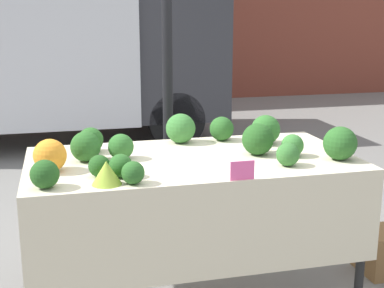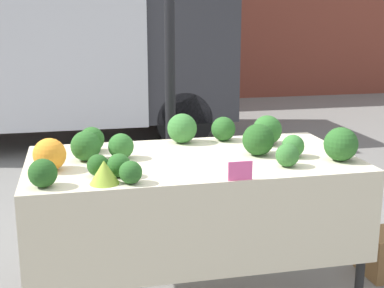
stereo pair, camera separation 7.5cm
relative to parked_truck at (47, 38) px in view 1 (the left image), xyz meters
The scene contains 20 objects.
tent_pole 3.97m from the parked_truck, 77.82° to the right, with size 0.07×0.07×2.54m.
parked_truck is the anchor object (origin of this frame).
market_table 4.75m from the parked_truck, 79.78° to the right, with size 1.86×0.97×0.89m.
orange_cauliflower 4.67m from the parked_truck, 89.34° to the right, with size 0.17×0.17×0.17m.
romanesco_head 4.97m from the parked_truck, 86.32° to the right, with size 0.15×0.15×0.12m.
broccoli_head_0 5.04m from the parked_truck, 75.06° to the right, with size 0.13×0.13×0.13m.
broccoli_head_1 5.01m from the parked_truck, 84.92° to the right, with size 0.11×0.11×0.11m.
broccoli_head_2 4.88m from the parked_truck, 85.32° to the right, with size 0.12×0.12×0.12m.
broccoli_head_3 4.95m from the parked_truck, 89.63° to the right, with size 0.14×0.14×0.14m.
broccoli_head_4 4.37m from the parked_truck, 75.00° to the right, with size 0.16×0.16×0.16m.
broccoli_head_5 4.90m from the parked_truck, 73.30° to the right, with size 0.13×0.13×0.13m.
broccoli_head_6 4.30m from the parked_truck, 78.52° to the right, with size 0.19×0.19×0.19m.
broccoli_head_7 4.77m from the parked_truck, 75.10° to the right, with size 0.19×0.19×0.19m.
broccoli_head_8 4.84m from the parked_truck, 86.49° to the right, with size 0.11×0.11×0.11m.
broccoli_head_9 4.54m from the parked_truck, 84.43° to the right, with size 0.15×0.15×0.15m.
broccoli_head_10 5.09m from the parked_truck, 71.26° to the right, with size 0.19×0.19×0.19m.
broccoli_head_11 4.33m from the parked_truck, 86.23° to the right, with size 0.15×0.15×0.15m.
broccoli_head_12 4.52m from the parked_truck, 86.90° to the right, with size 0.17×0.17×0.17m.
broccoli_head_13 4.58m from the parked_truck, 72.59° to the right, with size 0.18×0.18×0.18m.
price_sign 5.15m from the parked_truck, 79.03° to the right, with size 0.12×0.01×0.10m.
Camera 1 is at (-0.71, -2.86, 1.69)m, focal length 50.00 mm.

